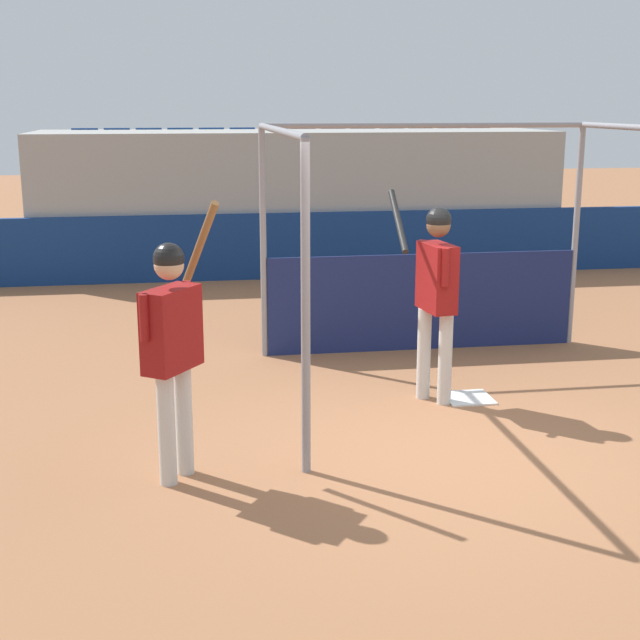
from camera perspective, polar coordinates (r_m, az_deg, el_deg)
ground_plane at (r=7.43m, az=7.36°, el=-8.25°), size 60.00×60.00×0.00m
outfield_wall at (r=14.40m, az=-0.92°, el=4.80°), size 24.00×0.12×1.05m
bleacher_section at (r=15.56m, az=-1.59°, el=7.83°), size 8.70×2.40×2.33m
batting_cage at (r=9.55m, az=7.60°, el=3.62°), size 3.69×3.35×2.56m
home_plate at (r=8.70m, az=9.47°, el=-4.93°), size 0.44×0.44×0.02m
player_batter at (r=8.31m, az=7.41°, el=2.27°), size 0.51×0.89×1.96m
player_waiting at (r=6.58m, az=-9.42°, el=-1.13°), size 0.62×0.82×2.08m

